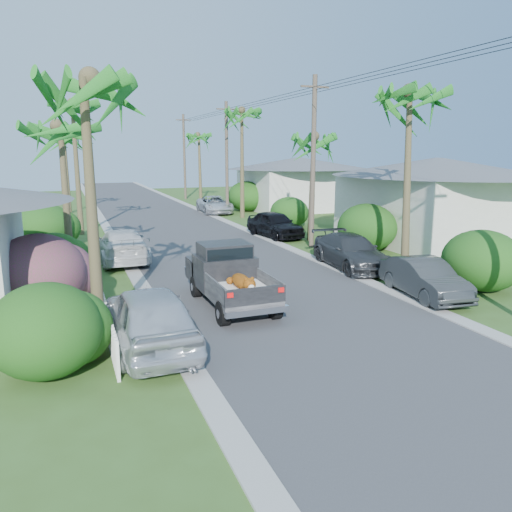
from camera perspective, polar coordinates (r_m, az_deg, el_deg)
name	(u,v)px	position (r m, az deg, el deg)	size (l,w,h in m)	color
ground	(347,346)	(13.94, 10.35, -10.06)	(120.00, 120.00, 0.00)	#3A5620
road	(167,223)	(36.99, -10.15, 3.71)	(8.00, 100.00, 0.02)	#38383A
curb_left	(106,226)	(36.43, -16.81, 3.30)	(0.60, 100.00, 0.06)	#A5A39E
curb_right	(223,220)	(38.02, -3.77, 4.12)	(0.60, 100.00, 0.06)	#A5A39E
pickup_truck	(227,274)	(17.22, -3.32, -2.08)	(1.98, 5.12, 2.06)	black
parked_car_rn	(424,278)	(18.90, 18.67, -2.45)	(1.45, 4.16, 1.37)	#2D3133
parked_car_rm	(351,252)	(22.81, 10.78, 0.48)	(2.04, 5.03, 1.46)	#303235
parked_car_rf	(275,224)	(30.42, 2.16, 3.62)	(1.85, 4.59, 1.56)	black
parked_car_rd	(215,205)	(42.51, -4.73, 5.85)	(2.34, 5.07, 1.41)	silver
parked_car_ln	(149,317)	(13.62, -12.16, -6.84)	(2.02, 5.02, 1.71)	silver
parked_car_lf	(122,246)	(24.44, -15.01, 1.15)	(2.17, 5.33, 1.55)	silver
palm_l_a	(83,80)	(14.10, -19.19, 18.47)	(4.40, 4.40, 8.20)	brown
palm_l_b	(60,127)	(23.00, -21.48, 13.56)	(4.40, 4.40, 7.40)	brown
palm_l_c	(72,104)	(33.10, -20.28, 15.97)	(4.40, 4.40, 9.20)	brown
palm_l_d	(64,135)	(44.99, -21.11, 12.77)	(4.40, 4.40, 7.70)	brown
palm_r_a	(413,93)	(21.60, 17.49, 17.38)	(4.40, 4.40, 8.70)	brown
palm_r_b	(313,137)	(29.27, 6.54, 13.37)	(4.40, 4.40, 7.20)	brown
palm_r_c	(242,111)	(39.32, -1.63, 16.20)	(4.40, 4.40, 9.40)	brown
palm_r_d	(199,135)	(52.72, -6.52, 13.55)	(4.40, 4.40, 8.00)	brown
shrub_l_a	(45,330)	(12.66, -22.95, -7.81)	(2.60, 2.86, 2.20)	#1C4C15
shrub_l_b	(39,274)	(17.44, -23.57, -1.92)	(3.00, 3.30, 2.60)	#B3196D
shrub_l_c	(54,258)	(21.39, -22.05, -0.20)	(2.40, 2.64, 2.00)	#1C4C15
shrub_l_d	(44,226)	(29.27, -23.09, 3.17)	(3.20, 3.52, 2.40)	#1C4C15
shrub_r_a	(482,260)	(20.51, 24.43, -0.47)	(2.80, 3.08, 2.30)	#1C4C15
shrub_r_b	(367,228)	(26.71, 12.56, 3.19)	(3.00, 3.30, 2.50)	#1C4C15
shrub_r_c	(289,212)	(34.39, 3.83, 5.01)	(2.60, 2.86, 2.10)	#1C4C15
shrub_r_d	(246,196)	(43.76, -1.10, 6.84)	(3.20, 3.52, 2.60)	#1C4C15
picket_fence	(100,297)	(17.15, -17.39, -4.45)	(0.10, 11.00, 1.00)	white
house_right_near	(435,203)	(30.51, 19.82, 5.67)	(8.00, 9.00, 4.80)	silver
house_right_far	(298,185)	(45.64, 4.87, 8.05)	(9.00, 8.00, 4.60)	silver
utility_pole_b	(313,162)	(27.03, 6.55, 10.64)	(1.60, 0.26, 9.00)	brown
utility_pole_c	(227,158)	(40.92, -3.36, 11.10)	(1.60, 0.26, 9.00)	brown
utility_pole_d	(184,156)	(55.40, -8.19, 11.21)	(1.60, 0.26, 9.00)	brown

